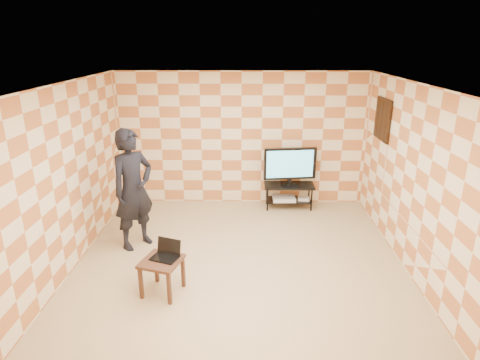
# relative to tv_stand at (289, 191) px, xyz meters

# --- Properties ---
(floor) EXTENTS (5.00, 5.00, 0.00)m
(floor) POSITION_rel_tv_stand_xyz_m (-0.97, -2.19, -0.37)
(floor) COLOR tan
(floor) RESTS_ON ground
(wall_back) EXTENTS (5.00, 0.02, 2.70)m
(wall_back) POSITION_rel_tv_stand_xyz_m (-0.97, 0.31, 0.98)
(wall_back) COLOR beige
(wall_back) RESTS_ON ground
(wall_front) EXTENTS (5.00, 0.02, 2.70)m
(wall_front) POSITION_rel_tv_stand_xyz_m (-0.97, -4.69, 0.98)
(wall_front) COLOR beige
(wall_front) RESTS_ON ground
(wall_left) EXTENTS (0.02, 5.00, 2.70)m
(wall_left) POSITION_rel_tv_stand_xyz_m (-3.47, -2.19, 0.98)
(wall_left) COLOR beige
(wall_left) RESTS_ON ground
(wall_right) EXTENTS (0.02, 5.00, 2.70)m
(wall_right) POSITION_rel_tv_stand_xyz_m (1.53, -2.19, 0.98)
(wall_right) COLOR beige
(wall_right) RESTS_ON ground
(ceiling) EXTENTS (5.00, 5.00, 0.02)m
(ceiling) POSITION_rel_tv_stand_xyz_m (-0.97, -2.19, 2.33)
(ceiling) COLOR white
(ceiling) RESTS_ON wall_back
(wall_art) EXTENTS (0.04, 0.72, 0.72)m
(wall_art) POSITION_rel_tv_stand_xyz_m (1.50, -0.64, 1.58)
(wall_art) COLOR black
(wall_art) RESTS_ON wall_right
(tv_stand) EXTENTS (1.00, 0.45, 0.50)m
(tv_stand) POSITION_rel_tv_stand_xyz_m (0.00, 0.00, 0.00)
(tv_stand) COLOR black
(tv_stand) RESTS_ON floor
(tv) EXTENTS (1.05, 0.24, 0.76)m
(tv) POSITION_rel_tv_stand_xyz_m (-0.00, -0.00, 0.56)
(tv) COLOR black
(tv) RESTS_ON tv_stand
(dvd_player) EXTENTS (0.46, 0.33, 0.07)m
(dvd_player) POSITION_rel_tv_stand_xyz_m (-0.10, -0.04, -0.16)
(dvd_player) COLOR silver
(dvd_player) RESTS_ON tv_stand
(game_console) EXTENTS (0.25, 0.20, 0.05)m
(game_console) POSITION_rel_tv_stand_xyz_m (0.31, -0.02, -0.17)
(game_console) COLOR silver
(game_console) RESTS_ON tv_stand
(side_table) EXTENTS (0.62, 0.62, 0.50)m
(side_table) POSITION_rel_tv_stand_xyz_m (-1.99, -2.96, 0.05)
(side_table) COLOR #321A13
(side_table) RESTS_ON floor
(laptop) EXTENTS (0.42, 0.38, 0.23)m
(laptop) POSITION_rel_tv_stand_xyz_m (-1.93, -2.88, 0.19)
(laptop) COLOR black
(laptop) RESTS_ON side_table
(person) EXTENTS (0.83, 0.86, 1.98)m
(person) POSITION_rel_tv_stand_xyz_m (-2.68, -1.63, 0.63)
(person) COLOR black
(person) RESTS_ON floor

